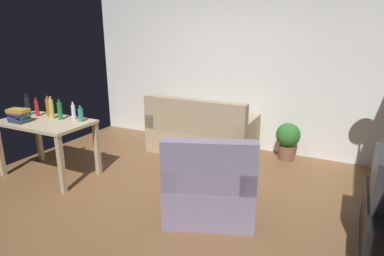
{
  "coord_description": "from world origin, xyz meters",
  "views": [
    {
      "loc": [
        1.81,
        -2.93,
        1.89
      ],
      "look_at": [
        0.1,
        0.5,
        0.75
      ],
      "focal_mm": 30.74,
      "sensor_mm": 36.0,
      "label": 1
    }
  ],
  "objects_px": {
    "couch": "(201,134)",
    "bottle_green": "(60,111)",
    "desk": "(46,129)",
    "potted_plant": "(288,139)",
    "bottle_red": "(37,108)",
    "bottle_dark": "(27,106)",
    "bottle_squat": "(51,109)",
    "book_stack": "(19,115)",
    "bottle_tall": "(81,115)",
    "bottle_clear": "(73,112)",
    "armchair": "(210,186)",
    "bottle_amber": "(48,107)"
  },
  "relations": [
    {
      "from": "desk",
      "to": "bottle_clear",
      "type": "height_order",
      "value": "bottle_clear"
    },
    {
      "from": "couch",
      "to": "bottle_red",
      "type": "relative_size",
      "value": 6.46
    },
    {
      "from": "couch",
      "to": "desk",
      "type": "height_order",
      "value": "couch"
    },
    {
      "from": "potted_plant",
      "to": "armchair",
      "type": "bearing_deg",
      "value": -102.52
    },
    {
      "from": "bottle_squat",
      "to": "book_stack",
      "type": "relative_size",
      "value": 1.02
    },
    {
      "from": "bottle_green",
      "to": "bottle_tall",
      "type": "xyz_separation_m",
      "value": [
        0.32,
        0.04,
        -0.03
      ]
    },
    {
      "from": "armchair",
      "to": "bottle_tall",
      "type": "height_order",
      "value": "bottle_tall"
    },
    {
      "from": "bottle_green",
      "to": "potted_plant",
      "type": "bearing_deg",
      "value": 35.16
    },
    {
      "from": "bottle_dark",
      "to": "bottle_tall",
      "type": "relative_size",
      "value": 1.4
    },
    {
      "from": "potted_plant",
      "to": "bottle_squat",
      "type": "xyz_separation_m",
      "value": [
        -2.77,
        -1.86,
        0.56
      ]
    },
    {
      "from": "couch",
      "to": "bottle_amber",
      "type": "height_order",
      "value": "bottle_amber"
    },
    {
      "from": "armchair",
      "to": "bottle_clear",
      "type": "relative_size",
      "value": 4.84
    },
    {
      "from": "bottle_green",
      "to": "bottle_red",
      "type": "bearing_deg",
      "value": -179.45
    },
    {
      "from": "couch",
      "to": "bottle_green",
      "type": "height_order",
      "value": "bottle_green"
    },
    {
      "from": "armchair",
      "to": "potted_plant",
      "type": "bearing_deg",
      "value": -123.71
    },
    {
      "from": "potted_plant",
      "to": "bottle_red",
      "type": "bearing_deg",
      "value": -148.79
    },
    {
      "from": "book_stack",
      "to": "bottle_clear",
      "type": "bearing_deg",
      "value": 36.97
    },
    {
      "from": "desk",
      "to": "bottle_dark",
      "type": "bearing_deg",
      "value": 165.31
    },
    {
      "from": "bottle_amber",
      "to": "couch",
      "type": "bearing_deg",
      "value": 42.0
    },
    {
      "from": "couch",
      "to": "book_stack",
      "type": "xyz_separation_m",
      "value": [
        -1.72,
        -1.86,
        0.54
      ]
    },
    {
      "from": "desk",
      "to": "potted_plant",
      "type": "distance_m",
      "value": 3.42
    },
    {
      "from": "armchair",
      "to": "bottle_clear",
      "type": "distance_m",
      "value": 2.12
    },
    {
      "from": "couch",
      "to": "armchair",
      "type": "relative_size",
      "value": 1.44
    },
    {
      "from": "couch",
      "to": "bottle_red",
      "type": "xyz_separation_m",
      "value": [
        -1.77,
        -1.54,
        0.56
      ]
    },
    {
      "from": "bottle_squat",
      "to": "book_stack",
      "type": "xyz_separation_m",
      "value": [
        -0.25,
        -0.31,
        -0.05
      ]
    },
    {
      "from": "bottle_red",
      "to": "bottle_green",
      "type": "relative_size",
      "value": 0.94
    },
    {
      "from": "bottle_red",
      "to": "bottle_clear",
      "type": "relative_size",
      "value": 1.08
    },
    {
      "from": "couch",
      "to": "bottle_tall",
      "type": "xyz_separation_m",
      "value": [
        -1.02,
        -1.49,
        0.54
      ]
    },
    {
      "from": "potted_plant",
      "to": "bottle_red",
      "type": "relative_size",
      "value": 2.24
    },
    {
      "from": "bottle_squat",
      "to": "potted_plant",
      "type": "bearing_deg",
      "value": 33.99
    },
    {
      "from": "armchair",
      "to": "bottle_tall",
      "type": "relative_size",
      "value": 5.46
    },
    {
      "from": "bottle_green",
      "to": "armchair",
      "type": "bearing_deg",
      "value": -2.57
    },
    {
      "from": "desk",
      "to": "bottle_red",
      "type": "height_order",
      "value": "bottle_red"
    },
    {
      "from": "potted_plant",
      "to": "bottle_clear",
      "type": "relative_size",
      "value": 2.41
    },
    {
      "from": "bottle_squat",
      "to": "desk",
      "type": "bearing_deg",
      "value": -88.53
    },
    {
      "from": "bottle_dark",
      "to": "bottle_red",
      "type": "relative_size",
      "value": 1.16
    },
    {
      "from": "bottle_red",
      "to": "bottle_tall",
      "type": "bearing_deg",
      "value": 3.71
    },
    {
      "from": "potted_plant",
      "to": "bottle_green",
      "type": "bearing_deg",
      "value": -144.84
    },
    {
      "from": "couch",
      "to": "bottle_clear",
      "type": "distance_m",
      "value": 1.95
    },
    {
      "from": "bottle_dark",
      "to": "bottle_green",
      "type": "xyz_separation_m",
      "value": [
        0.6,
        0.02,
        -0.01
      ]
    },
    {
      "from": "couch",
      "to": "bottle_dark",
      "type": "relative_size",
      "value": 5.6
    },
    {
      "from": "bottle_amber",
      "to": "desk",
      "type": "bearing_deg",
      "value": -51.98
    },
    {
      "from": "bottle_red",
      "to": "bottle_tall",
      "type": "xyz_separation_m",
      "value": [
        0.75,
        0.05,
        -0.02
      ]
    },
    {
      "from": "bottle_dark",
      "to": "bottle_squat",
      "type": "xyz_separation_m",
      "value": [
        0.46,
        0.01,
        0.0
      ]
    },
    {
      "from": "potted_plant",
      "to": "bottle_red",
      "type": "distance_m",
      "value": 3.62
    },
    {
      "from": "bottle_clear",
      "to": "bottle_dark",
      "type": "bearing_deg",
      "value": -172.15
    },
    {
      "from": "bottle_amber",
      "to": "bottle_tall",
      "type": "distance_m",
      "value": 0.62
    },
    {
      "from": "bottle_red",
      "to": "bottle_tall",
      "type": "height_order",
      "value": "bottle_red"
    },
    {
      "from": "bottle_red",
      "to": "bottle_clear",
      "type": "xyz_separation_m",
      "value": [
        0.59,
        0.09,
        -0.01
      ]
    },
    {
      "from": "potted_plant",
      "to": "armchair",
      "type": "xyz_separation_m",
      "value": [
        -0.43,
        -1.95,
        -0.01
      ]
    }
  ]
}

